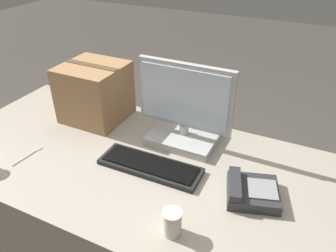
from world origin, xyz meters
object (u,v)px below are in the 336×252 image
(keyboard, at_px, (150,166))
(monitor, at_px, (184,114))
(desk_phone, at_px, (251,192))
(cardboard_box, at_px, (95,92))
(paper_cup_right, at_px, (172,223))
(spoon, at_px, (32,153))

(keyboard, bearing_deg, monitor, 79.41)
(keyboard, bearing_deg, desk_phone, 1.05)
(monitor, height_order, keyboard, monitor)
(monitor, bearing_deg, keyboard, -99.77)
(keyboard, height_order, cardboard_box, cardboard_box)
(keyboard, distance_m, paper_cup_right, 0.36)
(desk_phone, distance_m, spoon, 1.00)
(spoon, xyz_separation_m, cardboard_box, (0.07, 0.41, 0.15))
(monitor, bearing_deg, cardboard_box, 179.36)
(desk_phone, distance_m, paper_cup_right, 0.35)
(paper_cup_right, bearing_deg, desk_phone, 55.32)
(keyboard, xyz_separation_m, paper_cup_right, (0.24, -0.28, 0.04))
(cardboard_box, bearing_deg, keyboard, -29.59)
(spoon, relative_size, cardboard_box, 0.53)
(monitor, distance_m, cardboard_box, 0.52)
(spoon, bearing_deg, keyboard, -70.53)
(monitor, distance_m, keyboard, 0.30)
(monitor, xyz_separation_m, desk_phone, (0.39, -0.25, -0.12))
(keyboard, xyz_separation_m, spoon, (-0.55, -0.14, -0.01))
(monitor, height_order, paper_cup_right, monitor)
(monitor, relative_size, paper_cup_right, 4.70)
(desk_phone, bearing_deg, cardboard_box, 147.31)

